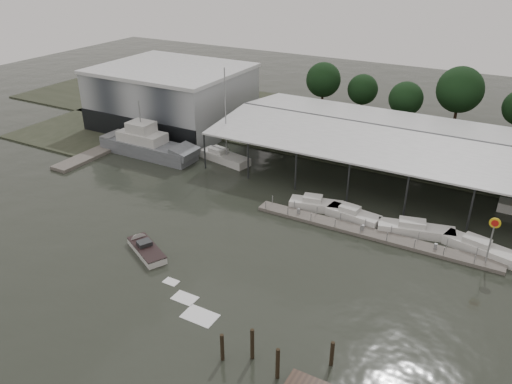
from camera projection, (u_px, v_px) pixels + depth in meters
The scene contains 17 objects.
ground at pixel (211, 242), 55.05m from camera, with size 200.00×200.00×0.00m, color #252922.
land_strip_far at pixel (344, 130), 87.82m from camera, with size 140.00×30.00×0.30m.
land_strip_west at pixel (125, 114), 95.90m from camera, with size 20.00×40.00×0.30m.
storage_warehouse at pixel (172, 96), 88.30m from camera, with size 24.50×20.50×10.50m.
covered_boat_shed at pixel (431, 139), 66.77m from camera, with size 58.24×24.00×6.96m.
trawler_dock at pixel (103, 150), 78.97m from camera, with size 3.00×18.00×0.50m.
floating_dock at pixel (371, 234), 56.23m from camera, with size 28.00×2.00×1.40m.
shell_fuel_sign at pixel (493, 232), 49.33m from camera, with size 1.10×0.18×5.55m.
grey_trawler at pixel (148, 146), 77.03m from camera, with size 16.67×4.49×8.84m.
white_sailboat at pixel (224, 157), 75.27m from camera, with size 8.72×4.22×14.40m.
speedboat_underway at pixel (145, 248), 53.30m from camera, with size 16.43×9.35×2.00m.
moored_cruiser_0 at pixel (316, 204), 61.74m from camera, with size 6.82×3.59×1.70m.
moored_cruiser_1 at pixel (353, 215), 59.34m from camera, with size 6.65×3.00×1.70m.
moored_cruiser_2 at pixel (415, 229), 56.34m from camera, with size 8.65×4.04×1.70m.
moored_cruiser_3 at pixel (480, 248), 52.94m from camera, with size 7.97×3.99×1.70m.
mooring_pilings at pixel (252, 373), 36.87m from camera, with size 8.04×10.19×3.54m.
horizon_tree_line at pixel (491, 103), 80.76m from camera, with size 70.68×10.02×11.57m.
Camera 1 is at (27.17, -38.42, 29.53)m, focal length 35.00 mm.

